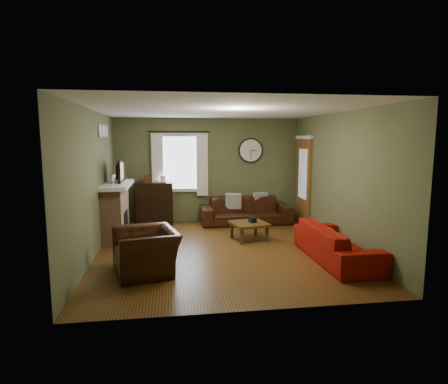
{
  "coord_description": "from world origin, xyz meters",
  "views": [
    {
      "loc": [
        -0.95,
        -6.83,
        2.08
      ],
      "look_at": [
        0.1,
        0.4,
        1.05
      ],
      "focal_mm": 30.0,
      "sensor_mm": 36.0,
      "label": 1
    }
  ],
  "objects": [
    {
      "name": "sofa_brown",
      "position": [
        0.89,
        2.15,
        0.32
      ],
      "size": [
        2.22,
        0.87,
        0.65
      ],
      "primitive_type": "imported",
      "color": "black",
      "rests_on": "floor"
    },
    {
      "name": "wall_front",
      "position": [
        0.0,
        -2.6,
        1.3
      ],
      "size": [
        4.6,
        0.0,
        2.6
      ],
      "primitive_type": "cube",
      "color": "#555C38",
      "rests_on": "ground"
    },
    {
      "name": "curtain_right",
      "position": [
        -0.15,
        2.48,
        1.45
      ],
      "size": [
        0.28,
        0.04,
        1.55
      ],
      "primitive_type": "cube",
      "color": "white",
      "rests_on": "wall_back"
    },
    {
      "name": "ceiling",
      "position": [
        0.0,
        0.0,
        2.6
      ],
      "size": [
        4.6,
        5.2,
        0.0
      ],
      "primitive_type": "cube",
      "color": "white",
      "rests_on": "ground"
    },
    {
      "name": "bookshelf",
      "position": [
        -1.34,
        2.33,
        0.52
      ],
      "size": [
        0.88,
        0.37,
        1.04
      ],
      "primitive_type": null,
      "color": "black",
      "rests_on": "floor"
    },
    {
      "name": "window_pane",
      "position": [
        -0.7,
        2.58,
        1.5
      ],
      "size": [
        1.0,
        0.02,
        1.3
      ],
      "primitive_type": null,
      "color": "silver",
      "rests_on": "wall_back"
    },
    {
      "name": "wine_glass_a",
      "position": [
        -2.05,
        0.61,
        1.28
      ],
      "size": [
        0.07,
        0.07,
        0.2
      ],
      "primitive_type": null,
      "color": "white",
      "rests_on": "mantel"
    },
    {
      "name": "tv_screen",
      "position": [
        -1.97,
        1.3,
        1.41
      ],
      "size": [
        0.02,
        0.62,
        0.36
      ],
      "primitive_type": "cube",
      "color": "#994C3F",
      "rests_on": "mantel"
    },
    {
      "name": "mantel",
      "position": [
        -2.07,
        1.15,
        1.14
      ],
      "size": [
        0.58,
        1.6,
        0.08
      ],
      "primitive_type": "cube",
      "color": "white",
      "rests_on": "fireplace"
    },
    {
      "name": "door",
      "position": [
        2.27,
        1.85,
        1.05
      ],
      "size": [
        0.05,
        0.9,
        2.1
      ],
      "primitive_type": "cube",
      "color": "brown",
      "rests_on": "floor"
    },
    {
      "name": "fireplace",
      "position": [
        -2.1,
        1.15,
        0.55
      ],
      "size": [
        0.4,
        1.4,
        1.1
      ],
      "primitive_type": "cube",
      "color": "tan",
      "rests_on": "floor"
    },
    {
      "name": "medallion_left",
      "position": [
        -2.28,
        0.8,
        2.25
      ],
      "size": [
        0.28,
        0.28,
        0.03
      ],
      "primitive_type": "cylinder",
      "color": "white",
      "rests_on": "wall_left"
    },
    {
      "name": "wall_right",
      "position": [
        2.3,
        0.0,
        1.3
      ],
      "size": [
        0.0,
        5.2,
        2.6
      ],
      "primitive_type": "cube",
      "color": "#555C38",
      "rests_on": "ground"
    },
    {
      "name": "wall_clock",
      "position": [
        1.1,
        2.55,
        1.8
      ],
      "size": [
        0.64,
        0.06,
        0.64
      ],
      "primitive_type": null,
      "color": "white",
      "rests_on": "wall_back"
    },
    {
      "name": "sofa_red",
      "position": [
        1.88,
        -0.9,
        0.3
      ],
      "size": [
        0.81,
        2.07,
        0.6
      ],
      "primitive_type": "imported",
      "rotation": [
        0.0,
        0.0,
        1.57
      ],
      "color": "#7F0C03",
      "rests_on": "floor"
    },
    {
      "name": "pillow_right",
      "position": [
        0.61,
        2.25,
        0.55
      ],
      "size": [
        0.4,
        0.22,
        0.39
      ],
      "primitive_type": "cube",
      "rotation": [
        0.0,
        0.0,
        -0.29
      ],
      "color": "#A2A5A8",
      "rests_on": "sofa_brown"
    },
    {
      "name": "tissue_box",
      "position": [
        0.73,
        0.6,
        0.4
      ],
      "size": [
        0.17,
        0.17,
        0.1
      ],
      "primitive_type": "cube",
      "rotation": [
        0.0,
        0.0,
        0.26
      ],
      "color": "black",
      "rests_on": "coffee_table"
    },
    {
      "name": "armchair",
      "position": [
        -1.35,
        -1.05,
        0.34
      ],
      "size": [
        1.15,
        1.25,
        0.68
      ],
      "primitive_type": "imported",
      "rotation": [
        0.0,
        0.0,
        -1.32
      ],
      "color": "black",
      "rests_on": "floor"
    },
    {
      "name": "wall_left",
      "position": [
        -2.3,
        0.0,
        1.3
      ],
      "size": [
        0.0,
        5.2,
        2.6
      ],
      "primitive_type": "cube",
      "color": "#555C38",
      "rests_on": "ground"
    },
    {
      "name": "book",
      "position": [
        -1.23,
        2.33,
        0.96
      ],
      "size": [
        0.22,
        0.26,
        0.02
      ],
      "primitive_type": "imported",
      "rotation": [
        0.0,
        0.0,
        0.27
      ],
      "color": "#463013",
      "rests_on": "bookshelf"
    },
    {
      "name": "tv",
      "position": [
        -2.05,
        1.3,
        1.35
      ],
      "size": [
        0.08,
        0.6,
        0.35
      ],
      "primitive_type": "imported",
      "rotation": [
        0.0,
        0.0,
        1.57
      ],
      "color": "black",
      "rests_on": "mantel"
    },
    {
      "name": "curtain_rod",
      "position": [
        -0.7,
        2.48,
        2.27
      ],
      "size": [
        0.03,
        0.03,
        1.5
      ],
      "primitive_type": "cylinder",
      "color": "black",
      "rests_on": "wall_back"
    },
    {
      "name": "firebox",
      "position": [
        -1.91,
        1.15,
        0.3
      ],
      "size": [
        0.04,
        0.6,
        0.55
      ],
      "primitive_type": "cube",
      "color": "black",
      "rests_on": "fireplace"
    },
    {
      "name": "medallion_right",
      "position": [
        -2.28,
        1.5,
        2.25
      ],
      "size": [
        0.28,
        0.28,
        0.03
      ],
      "primitive_type": "cylinder",
      "color": "white",
      "rests_on": "wall_left"
    },
    {
      "name": "wine_glass_b",
      "position": [
        -2.05,
        0.73,
        1.29
      ],
      "size": [
        0.08,
        0.08,
        0.22
      ],
      "primitive_type": null,
      "color": "white",
      "rests_on": "mantel"
    },
    {
      "name": "pillow_left",
      "position": [
        1.32,
        2.38,
        0.55
      ],
      "size": [
        0.38,
        0.19,
        0.37
      ],
      "primitive_type": "cube",
      "rotation": [
        0.0,
        0.0,
        0.23
      ],
      "color": "#A2A5A8",
      "rests_on": "sofa_brown"
    },
    {
      "name": "floor",
      "position": [
        0.0,
        0.0,
        0.0
      ],
      "size": [
        4.6,
        5.2,
        0.0
      ],
      "primitive_type": "cube",
      "color": "#4F3213",
      "rests_on": "ground"
    },
    {
      "name": "wall_back",
      "position": [
        0.0,
        2.6,
        1.3
      ],
      "size": [
        4.6,
        0.0,
        2.6
      ],
      "primitive_type": "cube",
      "color": "#555C38",
      "rests_on": "ground"
    },
    {
      "name": "medallion_mid",
      "position": [
        -2.28,
        1.15,
        2.25
      ],
      "size": [
        0.28,
        0.28,
        0.03
      ],
      "primitive_type": "cylinder",
      "color": "white",
      "rests_on": "wall_left"
    },
    {
      "name": "curtain_left",
      "position": [
        -1.25,
        2.48,
        1.45
      ],
      "size": [
        0.28,
        0.04,
        1.55
      ],
      "primitive_type": "cube",
      "color": "white",
      "rests_on": "wall_back"
    },
    {
      "name": "coffee_table",
      "position": [
        0.66,
        0.61,
        0.19
      ],
      "size": [
        0.83,
        0.83,
        0.37
      ],
      "primitive_type": null,
      "rotation": [
        0.0,
        0.0,
        0.22
      ],
      "color": "#463013",
      "rests_on": "floor"
    }
  ]
}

